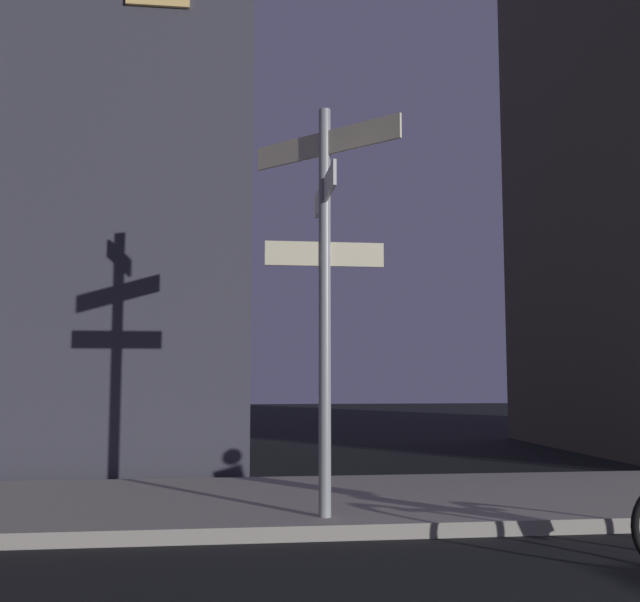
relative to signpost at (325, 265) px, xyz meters
The scene contains 2 objects.
sidewalk_kerb 3.12m from the signpost, 42.86° to the left, with size 40.00×3.38×0.14m, color gray.
signpost is the anchor object (origin of this frame).
Camera 1 is at (-2.32, -1.85, 1.46)m, focal length 41.89 mm.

